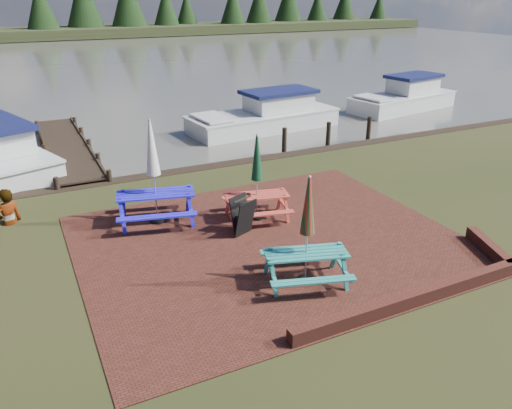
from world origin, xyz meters
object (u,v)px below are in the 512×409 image
object	(u,v)px
boat_near	(266,117)
person	(3,190)
picnic_table_teal	(306,247)
boat_far	(404,99)
picnic_table_blue	(155,188)
jetty	(67,147)
picnic_table_red	(257,191)
chalkboard	(243,216)

from	to	relation	value
boat_near	person	bearing A→B (deg)	114.69
picnic_table_teal	boat_far	world-z (taller)	picnic_table_teal
boat_near	person	world-z (taller)	person
picnic_table_teal	boat_near	bearing A→B (deg)	83.69
picnic_table_blue	jetty	distance (m)	8.10
picnic_table_teal	picnic_table_red	size ratio (longest dim) A/B	1.02
boat_near	person	size ratio (longest dim) A/B	3.74
picnic_table_teal	picnic_table_red	world-z (taller)	picnic_table_teal
picnic_table_red	boat_near	size ratio (longest dim) A/B	0.32
picnic_table_blue	boat_far	xyz separation A→B (m)	(15.84, 8.46, -0.58)
picnic_table_blue	person	world-z (taller)	picnic_table_blue
picnic_table_blue	person	distance (m)	3.91
picnic_table_red	person	size ratio (longest dim) A/B	1.21
boat_near	boat_far	xyz separation A→B (m)	(8.47, 0.43, 0.02)
picnic_table_teal	chalkboard	size ratio (longest dim) A/B	2.49
picnic_table_red	chalkboard	bearing A→B (deg)	-124.60
person	picnic_table_blue	bearing A→B (deg)	131.59
picnic_table_teal	jetty	bearing A→B (deg)	122.56
picnic_table_teal	boat_far	bearing A→B (deg)	59.93
picnic_table_teal	boat_far	distance (m)	18.83
boat_near	picnic_table_blue	bearing A→B (deg)	131.80
boat_far	picnic_table_teal	bearing A→B (deg)	122.49
person	boat_far	bearing A→B (deg)	175.76
jetty	boat_far	bearing A→B (deg)	1.72
picnic_table_red	chalkboard	xyz separation A→B (m)	(-0.71, -0.64, -0.32)
person	jetty	bearing A→B (deg)	-132.89
picnic_table_teal	chalkboard	world-z (taller)	picnic_table_teal
jetty	boat_near	distance (m)	8.72
boat_far	person	world-z (taller)	person
chalkboard	boat_far	size ratio (longest dim) A/B	0.15
boat_far	person	bearing A→B (deg)	99.30
picnic_table_blue	boat_near	world-z (taller)	picnic_table_blue
picnic_table_teal	picnic_table_blue	xyz separation A→B (m)	(-1.98, 4.27, 0.14)
boat_near	picnic_table_teal	bearing A→B (deg)	150.68
picnic_table_teal	boat_near	xyz separation A→B (m)	(5.39, 12.31, -0.46)
picnic_table_blue	jetty	bearing A→B (deg)	113.63
person	boat_near	bearing A→B (deg)	-173.28
picnic_table_teal	picnic_table_red	bearing A→B (deg)	98.96
boat_far	person	xyz separation A→B (m)	(-19.38, -6.82, 0.57)
picnic_table_teal	person	size ratio (longest dim) A/B	1.23
person	picnic_table_red	bearing A→B (deg)	132.89
chalkboard	picnic_table_red	bearing A→B (deg)	19.61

